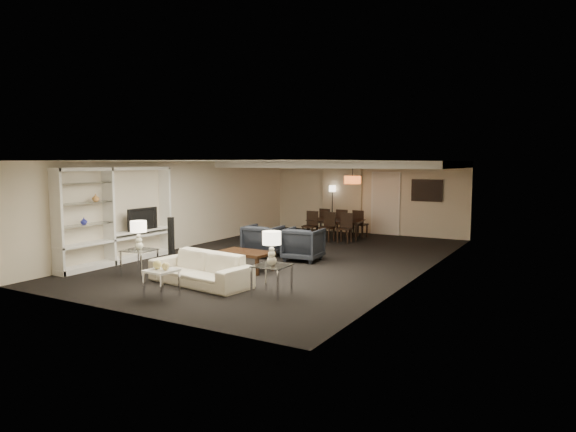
% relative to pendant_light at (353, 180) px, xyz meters
% --- Properties ---
extents(floor, '(11.00, 11.00, 0.00)m').
position_rel_pendant_light_xyz_m(floor, '(-0.30, -3.50, -1.92)').
color(floor, black).
rests_on(floor, ground).
extents(ceiling, '(7.00, 11.00, 0.02)m').
position_rel_pendant_light_xyz_m(ceiling, '(-0.30, -3.50, 0.58)').
color(ceiling, silver).
rests_on(ceiling, ground).
extents(wall_back, '(7.00, 0.02, 2.50)m').
position_rel_pendant_light_xyz_m(wall_back, '(-0.30, 2.00, -0.67)').
color(wall_back, beige).
rests_on(wall_back, ground).
extents(wall_front, '(7.00, 0.02, 2.50)m').
position_rel_pendant_light_xyz_m(wall_front, '(-0.30, -9.00, -0.67)').
color(wall_front, beige).
rests_on(wall_front, ground).
extents(wall_left, '(0.02, 11.00, 2.50)m').
position_rel_pendant_light_xyz_m(wall_left, '(-3.80, -3.50, -0.67)').
color(wall_left, beige).
rests_on(wall_left, ground).
extents(wall_right, '(0.02, 11.00, 2.50)m').
position_rel_pendant_light_xyz_m(wall_right, '(3.20, -3.50, -0.67)').
color(wall_right, beige).
rests_on(wall_right, ground).
extents(ceiling_soffit, '(7.00, 4.00, 0.20)m').
position_rel_pendant_light_xyz_m(ceiling_soffit, '(-0.30, 0.00, 0.48)').
color(ceiling_soffit, silver).
rests_on(ceiling_soffit, ceiling).
extents(curtains, '(1.50, 0.12, 2.40)m').
position_rel_pendant_light_xyz_m(curtains, '(-1.20, 1.92, -0.72)').
color(curtains, beige).
rests_on(curtains, wall_back).
extents(door, '(0.90, 0.05, 2.10)m').
position_rel_pendant_light_xyz_m(door, '(0.40, 1.97, -0.87)').
color(door, silver).
rests_on(door, wall_back).
extents(painting, '(0.95, 0.04, 0.65)m').
position_rel_pendant_light_xyz_m(painting, '(1.80, 1.96, -0.37)').
color(painting, '#142D38').
rests_on(painting, wall_back).
extents(media_unit, '(0.38, 3.40, 2.35)m').
position_rel_pendant_light_xyz_m(media_unit, '(-3.61, -6.10, -0.74)').
color(media_unit, white).
rests_on(media_unit, wall_left).
extents(pendant_light, '(0.52, 0.52, 0.24)m').
position_rel_pendant_light_xyz_m(pendant_light, '(0.00, 0.00, 0.00)').
color(pendant_light, '#D8591E').
rests_on(pendant_light, ceiling_soffit).
extents(sofa, '(2.32, 1.16, 0.65)m').
position_rel_pendant_light_xyz_m(sofa, '(-0.43, -6.84, -1.59)').
color(sofa, beige).
rests_on(sofa, floor).
extents(coffee_table, '(1.26, 0.78, 0.44)m').
position_rel_pendant_light_xyz_m(coffee_table, '(-0.43, -5.24, -1.70)').
color(coffee_table, black).
rests_on(coffee_table, floor).
extents(armchair_left, '(0.96, 0.98, 0.83)m').
position_rel_pendant_light_xyz_m(armchair_left, '(-1.03, -3.54, -1.51)').
color(armchair_left, black).
rests_on(armchair_left, floor).
extents(armchair_right, '(0.96, 0.99, 0.83)m').
position_rel_pendant_light_xyz_m(armchair_right, '(0.17, -3.54, -1.51)').
color(armchair_right, black).
rests_on(armchair_right, floor).
extents(side_table_left, '(0.67, 0.67, 0.57)m').
position_rel_pendant_light_xyz_m(side_table_left, '(-2.13, -6.84, -1.63)').
color(side_table_left, silver).
rests_on(side_table_left, floor).
extents(side_table_right, '(0.64, 0.64, 0.57)m').
position_rel_pendant_light_xyz_m(side_table_right, '(1.27, -6.84, -1.63)').
color(side_table_right, silver).
rests_on(side_table_right, floor).
extents(table_lamp_left, '(0.39, 0.39, 0.63)m').
position_rel_pendant_light_xyz_m(table_lamp_left, '(-2.13, -6.84, -1.03)').
color(table_lamp_left, '#EDE8C8').
rests_on(table_lamp_left, side_table_left).
extents(table_lamp_right, '(0.37, 0.37, 0.63)m').
position_rel_pendant_light_xyz_m(table_lamp_right, '(1.27, -6.84, -1.03)').
color(table_lamp_right, beige).
rests_on(table_lamp_right, side_table_right).
extents(marble_table, '(0.53, 0.53, 0.51)m').
position_rel_pendant_light_xyz_m(marble_table, '(-0.43, -7.94, -1.67)').
color(marble_table, silver).
rests_on(marble_table, floor).
extents(gold_gourd_a, '(0.16, 0.16, 0.16)m').
position_rel_pendant_light_xyz_m(gold_gourd_a, '(-0.53, -7.94, -1.33)').
color(gold_gourd_a, '#DACA73').
rests_on(gold_gourd_a, marble_table).
extents(gold_gourd_b, '(0.14, 0.14, 0.14)m').
position_rel_pendant_light_xyz_m(gold_gourd_b, '(-0.33, -7.94, -1.34)').
color(gold_gourd_b, '#EDD17D').
rests_on(gold_gourd_b, marble_table).
extents(television, '(0.97, 0.13, 0.56)m').
position_rel_pendant_light_xyz_m(television, '(-3.58, -5.39, -0.89)').
color(television, black).
rests_on(television, media_unit).
extents(vase_blue, '(0.15, 0.15, 0.16)m').
position_rel_pendant_light_xyz_m(vase_blue, '(-3.61, -7.07, -0.78)').
color(vase_blue, '#232898').
rests_on(vase_blue, media_unit).
extents(vase_amber, '(0.16, 0.16, 0.17)m').
position_rel_pendant_light_xyz_m(vase_amber, '(-3.61, -6.72, -0.27)').
color(vase_amber, '#D28D46').
rests_on(vase_amber, media_unit).
extents(floor_speaker, '(0.15, 0.15, 1.11)m').
position_rel_pendant_light_xyz_m(floor_speaker, '(-2.65, -5.27, -1.37)').
color(floor_speaker, black).
rests_on(floor_speaker, floor).
extents(dining_table, '(1.85, 1.18, 0.61)m').
position_rel_pendant_light_xyz_m(dining_table, '(-0.68, 0.27, -1.61)').
color(dining_table, black).
rests_on(dining_table, floor).
extents(chair_nl, '(0.43, 0.43, 0.91)m').
position_rel_pendant_light_xyz_m(chair_nl, '(-1.28, -0.38, -1.47)').
color(chair_nl, black).
rests_on(chair_nl, floor).
extents(chair_nm, '(0.45, 0.45, 0.91)m').
position_rel_pendant_light_xyz_m(chair_nm, '(-0.68, -0.38, -1.47)').
color(chair_nm, black).
rests_on(chair_nm, floor).
extents(chair_nr, '(0.44, 0.44, 0.91)m').
position_rel_pendant_light_xyz_m(chair_nr, '(-0.08, -0.38, -1.47)').
color(chair_nr, black).
rests_on(chair_nr, floor).
extents(chair_fl, '(0.47, 0.47, 0.91)m').
position_rel_pendant_light_xyz_m(chair_fl, '(-1.28, 0.92, -1.47)').
color(chair_fl, black).
rests_on(chair_fl, floor).
extents(chair_fm, '(0.44, 0.44, 0.91)m').
position_rel_pendant_light_xyz_m(chair_fm, '(-0.68, 0.92, -1.47)').
color(chair_fm, black).
rests_on(chair_fm, floor).
extents(chair_fr, '(0.45, 0.45, 0.91)m').
position_rel_pendant_light_xyz_m(chair_fr, '(-0.08, 0.92, -1.47)').
color(chair_fr, black).
rests_on(chair_fr, floor).
extents(floor_lamp, '(0.24, 0.24, 1.65)m').
position_rel_pendant_light_xyz_m(floor_lamp, '(-1.47, 1.70, -1.10)').
color(floor_lamp, black).
rests_on(floor_lamp, floor).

